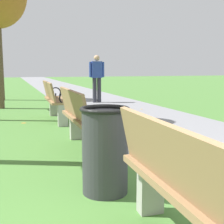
{
  "coord_description": "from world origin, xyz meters",
  "views": [
    {
      "loc": [
        -1.5,
        -1.28,
        1.2
      ],
      "look_at": [
        -0.05,
        2.94,
        0.55
      ],
      "focal_mm": 48.36,
      "sensor_mm": 36.0,
      "label": 1
    }
  ],
  "objects_px": {
    "trash_bin": "(105,150)",
    "park_bench_3": "(55,100)",
    "park_bench_1": "(194,192)",
    "pedestrian_walking": "(97,76)",
    "park_bench_2": "(83,118)"
  },
  "relations": [
    {
      "from": "trash_bin",
      "to": "park_bench_3",
      "type": "bearing_deg",
      "value": 88.01
    },
    {
      "from": "park_bench_1",
      "to": "trash_bin",
      "type": "bearing_deg",
      "value": 96.66
    },
    {
      "from": "park_bench_1",
      "to": "pedestrian_walking",
      "type": "relative_size",
      "value": 1.0
    },
    {
      "from": "park_bench_2",
      "to": "trash_bin",
      "type": "relative_size",
      "value": 1.91
    },
    {
      "from": "park_bench_1",
      "to": "trash_bin",
      "type": "relative_size",
      "value": 1.93
    },
    {
      "from": "pedestrian_walking",
      "to": "park_bench_2",
      "type": "bearing_deg",
      "value": -108.01
    },
    {
      "from": "pedestrian_walking",
      "to": "park_bench_3",
      "type": "bearing_deg",
      "value": -121.21
    },
    {
      "from": "park_bench_3",
      "to": "trash_bin",
      "type": "relative_size",
      "value": 1.91
    },
    {
      "from": "park_bench_1",
      "to": "pedestrian_walking",
      "type": "bearing_deg",
      "value": 77.61
    },
    {
      "from": "park_bench_1",
      "to": "park_bench_2",
      "type": "height_order",
      "value": "same"
    },
    {
      "from": "park_bench_1",
      "to": "pedestrian_walking",
      "type": "height_order",
      "value": "pedestrian_walking"
    },
    {
      "from": "park_bench_3",
      "to": "pedestrian_walking",
      "type": "xyz_separation_m",
      "value": [
        1.89,
        3.13,
        0.44
      ]
    },
    {
      "from": "park_bench_1",
      "to": "park_bench_2",
      "type": "xyz_separation_m",
      "value": [
        -0.0,
        2.8,
        0.0
      ]
    },
    {
      "from": "park_bench_2",
      "to": "park_bench_1",
      "type": "bearing_deg",
      "value": -90.0
    },
    {
      "from": "park_bench_1",
      "to": "park_bench_3",
      "type": "xyz_separation_m",
      "value": [
        -0.0,
        5.5,
        0.0
      ]
    }
  ]
}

